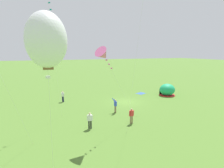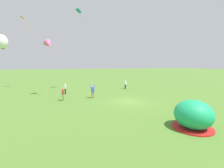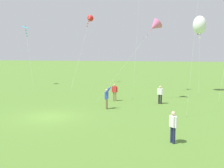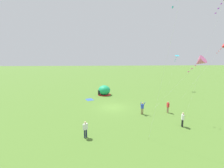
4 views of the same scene
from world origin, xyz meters
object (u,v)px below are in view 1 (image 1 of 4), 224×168
(popup_tent, at_px, (167,90))
(person_flying_kite, at_px, (115,105))
(kite_white, at_px, (46,40))
(kite_pink, at_px, (103,55))
(person_center_field, at_px, (63,96))
(person_with_toddler, at_px, (90,120))
(person_near_tent, at_px, (131,115))

(popup_tent, relative_size, person_flying_kite, 1.49)
(kite_white, bearing_deg, kite_pink, -123.69)
(popup_tent, relative_size, person_center_field, 1.63)
(person_with_toddler, bearing_deg, person_center_field, -82.21)
(kite_white, bearing_deg, person_near_tent, -134.17)
(person_with_toddler, xyz_separation_m, kite_white, (3.86, 9.02, 7.22))
(kite_white, bearing_deg, person_with_toddler, -113.14)
(kite_pink, xyz_separation_m, kite_white, (4.69, 7.04, 0.70))
(popup_tent, distance_m, person_near_tent, 14.80)
(person_with_toddler, distance_m, kite_pink, 6.87)
(kite_pink, height_order, kite_white, kite_white)
(person_near_tent, xyz_separation_m, person_flying_kite, (0.28, -3.91, 0.03))
(popup_tent, height_order, person_center_field, popup_tent)
(kite_white, bearing_deg, person_center_field, -96.69)
(person_flying_kite, bearing_deg, kite_white, 57.11)
(popup_tent, xyz_separation_m, person_near_tent, (11.87, 8.84, -0.03))
(person_near_tent, xyz_separation_m, kite_pink, (3.71, 1.61, 6.52))
(person_flying_kite, height_order, kite_white, kite_white)
(person_near_tent, height_order, person_with_toddler, same)
(person_with_toddler, distance_m, person_flying_kite, 5.53)
(person_with_toddler, bearing_deg, kite_pink, 112.72)
(person_center_field, bearing_deg, kite_pink, 100.20)
(person_center_field, distance_m, person_flying_kite, 9.44)
(popup_tent, distance_m, kite_pink, 19.85)
(person_with_toddler, xyz_separation_m, kite_pink, (-0.83, 1.99, 6.52))
(popup_tent, height_order, kite_white, kite_white)
(person_center_field, xyz_separation_m, person_with_toddler, (-1.51, 11.01, 0.00))
(person_near_tent, height_order, kite_pink, kite_pink)
(person_center_field, height_order, kite_white, kite_white)
(person_flying_kite, distance_m, kite_pink, 9.18)
(kite_pink, bearing_deg, person_near_tent, -156.51)
(person_flying_kite, bearing_deg, popup_tent, -157.89)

